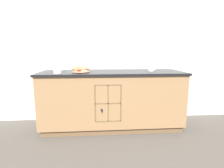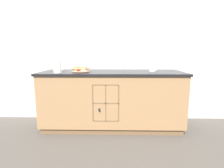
% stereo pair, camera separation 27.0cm
% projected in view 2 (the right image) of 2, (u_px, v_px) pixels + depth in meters
% --- Properties ---
extents(ground_plane, '(14.00, 14.00, 0.00)m').
position_uv_depth(ground_plane, '(112.00, 126.00, 2.92)').
color(ground_plane, '#4C4742').
extents(back_wall, '(4.60, 0.06, 2.55)m').
position_uv_depth(back_wall, '(112.00, 49.00, 3.11)').
color(back_wall, silver).
rests_on(back_wall, ground_plane).
extents(kitchen_island, '(2.24, 0.75, 0.92)m').
position_uv_depth(kitchen_island, '(112.00, 99.00, 2.84)').
color(kitchen_island, brown).
rests_on(kitchen_island, ground_plane).
extents(fruit_bowl, '(0.30, 0.30, 0.09)m').
position_uv_depth(fruit_bowl, '(81.00, 69.00, 2.67)').
color(fruit_bowl, tan).
rests_on(fruit_bowl, kitchen_island).
extents(white_pitcher, '(0.18, 0.12, 0.19)m').
position_uv_depth(white_pitcher, '(58.00, 66.00, 2.54)').
color(white_pitcher, white).
rests_on(white_pitcher, kitchen_island).
extents(ceramic_mug, '(0.13, 0.09, 0.10)m').
position_uv_depth(ceramic_mug, '(152.00, 68.00, 2.74)').
color(ceramic_mug, white).
rests_on(ceramic_mug, kitchen_island).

